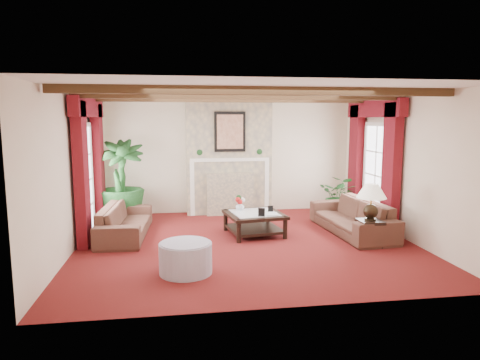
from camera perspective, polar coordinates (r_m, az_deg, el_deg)
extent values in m
plane|color=#4C0E0D|center=(7.89, 0.82, -8.36)|extent=(6.00, 6.00, 0.00)
plane|color=white|center=(7.58, 0.86, 11.61)|extent=(6.00, 6.00, 0.00)
cube|color=beige|center=(10.33, -1.64, 3.19)|extent=(6.00, 0.02, 2.70)
cube|color=beige|center=(7.73, -21.70, 0.94)|extent=(0.02, 5.50, 2.70)
cube|color=beige|center=(8.63, 20.92, 1.68)|extent=(0.02, 5.50, 2.70)
imported|color=#330D18|center=(8.50, -15.08, -4.64)|extent=(2.12, 0.81, 0.80)
imported|color=#330D18|center=(8.75, 14.71, -4.02)|extent=(2.34, 0.97, 0.88)
imported|color=black|center=(9.65, -15.56, -2.53)|extent=(1.12, 1.87, 1.01)
imported|color=black|center=(10.17, 13.14, -2.66)|extent=(1.80, 1.80, 0.74)
cylinder|color=#9591A4|center=(6.40, -7.26, -10.29)|extent=(0.77, 0.77, 0.45)
imported|color=silver|center=(8.55, -0.01, -3.50)|extent=(0.28, 0.29, 0.17)
imported|color=black|center=(8.17, 3.56, -3.65)|extent=(0.22, 0.08, 0.29)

